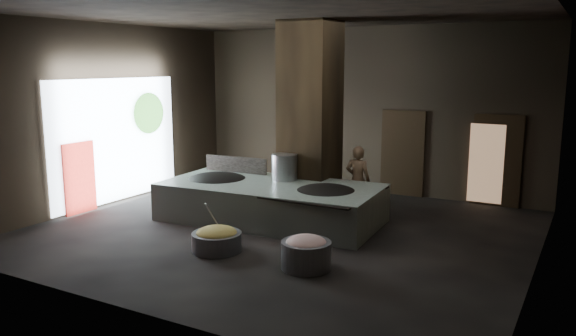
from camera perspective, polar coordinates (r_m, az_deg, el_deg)
The scene contains 28 objects.
floor at distance 12.10m, azimuth -0.65°, elevation -6.55°, with size 10.00×9.00×0.10m, color black.
ceiling at distance 11.61m, azimuth -0.70°, elevation 15.69°, with size 10.00×9.00×0.10m, color black.
back_wall at distance 15.73m, azimuth 7.65°, elevation 5.87°, with size 10.00×0.10×4.50m, color black.
front_wall at distance 8.05m, azimuth -17.03°, elevation 1.07°, with size 10.00×0.10×4.50m, color black.
left_wall at distance 14.80m, azimuth -17.96°, elevation 5.16°, with size 0.10×9.00×4.50m, color black.
right_wall at distance 10.13m, azimuth 24.96°, elevation 2.42°, with size 0.10×9.00×4.50m, color black.
pillar at distance 13.44m, azimuth 2.26°, elevation 5.17°, with size 1.20×1.20×4.50m, color black.
hearth_platform at distance 12.72m, azimuth -1.78°, elevation -3.49°, with size 4.88×2.33×0.85m, color #9FB1A0.
platform_cap at distance 12.63m, azimuth -1.79°, elevation -1.77°, with size 4.77×2.29×0.03m, color black.
wok_left at distance 13.39m, azimuth -7.23°, elevation -1.42°, with size 1.54×1.54×0.42m, color black.
wok_left_rim at distance 13.38m, azimuth -7.23°, elevation -1.13°, with size 1.57×1.57×0.05m, color black.
wok_right at distance 12.06m, azimuth 3.85°, elevation -2.69°, with size 1.43×1.43×0.40m, color black.
wok_right_rim at distance 12.05m, azimuth 3.85°, elevation -2.37°, with size 1.46×1.46×0.05m, color black.
stock_pot at distance 13.01m, azimuth -0.36°, elevation 0.01°, with size 0.59×0.59×0.64m, color #9C9FA3.
splash_guard at distance 13.98m, azimuth -5.31°, elevation 0.29°, with size 1.70×0.06×0.42m, color black.
cook at distance 13.30m, azimuth 7.10°, elevation -1.23°, with size 0.59×0.38×1.62m, color brown.
veg_basin at distance 10.86m, azimuth -7.24°, elevation -7.43°, with size 0.95×0.95×0.35m, color slate.
veg_fill at distance 10.80m, azimuth -7.27°, elevation -6.54°, with size 0.78×0.78×0.24m, color #8FA952.
ladle at distance 10.95m, azimuth -7.46°, elevation -5.23°, with size 0.03×0.03×0.75m, color #9C9FA3.
meat_basin at distance 9.87m, azimuth 1.85°, elevation -8.81°, with size 0.88×0.88×0.48m, color slate.
meat_fill at distance 9.80m, azimuth 1.86°, elevation -7.65°, with size 0.73×0.73×0.28m, color #D5847F.
doorway_near at distance 15.37m, azimuth 11.57°, elevation 1.32°, with size 1.18×0.08×2.38m, color black.
doorway_near_glow at distance 15.51m, azimuth 11.95°, elevation 1.20°, with size 0.74×0.04×1.75m, color #8C6647.
doorway_far at distance 14.84m, azimuth 20.42°, elevation 0.54°, with size 1.18×0.08×2.38m, color black.
doorway_far_glow at distance 14.86m, azimuth 19.48°, elevation 0.42°, with size 0.84×0.04×1.99m, color #8C6647.
left_opening at distance 14.93m, azimuth -17.00°, elevation 2.75°, with size 0.04×4.20×3.10m, color white.
pavilion_sliver at distance 14.14m, azimuth -20.42°, elevation -0.95°, with size 0.05×0.90×1.70m, color maroon.
tree_silhouette at distance 15.58m, azimuth -13.94°, elevation 5.43°, with size 0.28×1.10×1.10m, color #194714.
Camera 1 is at (5.76, -10.03, 3.52)m, focal length 35.00 mm.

